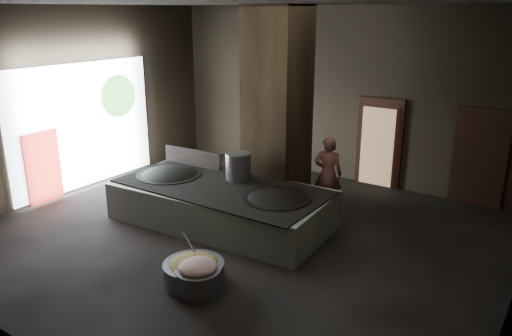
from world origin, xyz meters
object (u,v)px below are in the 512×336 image
Objects in this scene: wok_right at (277,202)px; meat_basin at (198,280)px; wok_left at (170,178)px; stock_pot at (238,166)px; hearth_platform at (222,205)px; veg_basin at (194,273)px; cook at (328,174)px.

wok_right reaches higher than meat_basin.
wok_left is 2.42× the size of stock_pot.
wok_left is 1.93× the size of meat_basin.
hearth_platform is at bearing -177.88° from wok_right.
stock_pot reaches higher than veg_basin.
stock_pot is (1.50, 0.60, 0.38)m from wok_left.
wok_left is at bearing 139.86° from veg_basin.
wok_right is at bearing 85.79° from veg_basin.
veg_basin is 0.28m from meat_basin.
wok_left is at bearing 12.77° from cook.
hearth_platform is 1.49m from wok_left.
wok_right is at bearing 2.05° from wok_left.
wok_left is 2.80m from wok_right.
hearth_platform is 2.56m from veg_basin.
cook is at bearing 84.77° from veg_basin.
wok_right is at bearing 63.54° from cook.
stock_pot reaches higher than meat_basin.
wok_left is (-1.45, -0.05, 0.35)m from hearth_platform.
stock_pot is 0.58× the size of veg_basin.
wok_right is 0.78× the size of cook.
stock_pot reaches higher than hearth_platform.
veg_basin is at bearing -66.10° from hearth_platform.
cook reaches higher than wok_left.
wok_left is at bearing 178.39° from hearth_platform.
wok_left reaches higher than veg_basin.
hearth_platform reaches higher than veg_basin.
veg_basin is at bearing 64.83° from cook.
stock_pot is (0.05, 0.55, 0.73)m from hearth_platform.
veg_basin is (-0.38, -4.15, -0.68)m from cook.
hearth_platform is 0.92m from stock_pot.
cook reaches higher than wok_right.
stock_pot is 0.80× the size of meat_basin.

